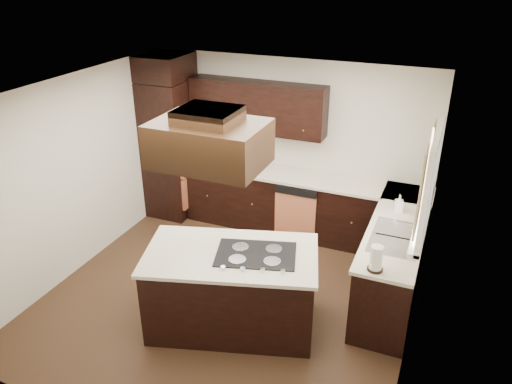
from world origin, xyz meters
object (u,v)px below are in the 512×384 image
at_px(island, 232,290).
at_px(range_hood, 209,144).
at_px(oven_column, 171,149).
at_px(spice_rack, 233,158).

bearing_deg(island, range_hood, -159.96).
bearing_deg(oven_column, island, -46.79).
distance_m(oven_column, range_hood, 3.13).
height_order(oven_column, spice_rack, oven_column).
relative_size(oven_column, island, 1.20).
bearing_deg(island, spice_rack, 97.73).
distance_m(oven_column, spice_rack, 1.03).
bearing_deg(island, oven_column, 116.82).
height_order(island, spice_rack, spice_rack).
bearing_deg(range_hood, oven_column, 129.74).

